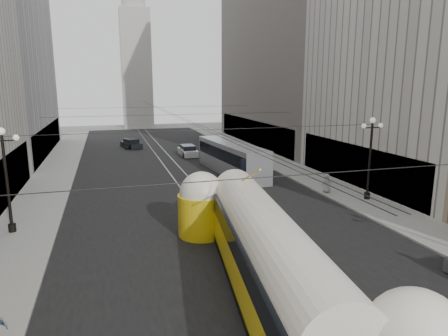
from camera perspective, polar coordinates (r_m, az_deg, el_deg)
road at (r=41.79m, az=-6.81°, el=-0.60°), size 20.00×85.00×0.02m
sidewalk_left at (r=44.96m, az=-22.84°, el=-0.48°), size 4.00×72.00×0.15m
sidewalk_right at (r=48.42m, az=6.60°, el=1.21°), size 4.00×72.00×0.15m
rail_left at (r=41.68m, az=-7.82°, el=-0.66°), size 0.12×85.00×0.04m
rail_right at (r=41.92m, az=-5.80°, el=-0.54°), size 0.12×85.00×0.04m
building_right_far at (r=62.27m, az=9.58°, el=18.49°), size 12.60×32.60×32.60m
distant_tower at (r=88.22m, az=-12.51°, el=15.51°), size 6.00×6.00×31.36m
lamppost_left_mid at (r=26.93m, az=-28.69°, el=-0.79°), size 1.86×0.44×6.37m
lamppost_right_mid at (r=32.63m, az=20.16°, el=1.93°), size 1.86×0.44×6.37m
catenary at (r=39.96m, az=-6.60°, el=7.37°), size 25.00×72.00×0.23m
streetcar at (r=17.55m, az=5.94°, el=-11.82°), size 4.90×17.95×3.97m
city_bus at (r=40.41m, az=1.09°, el=1.58°), size 3.85×12.77×3.19m
sedan_white_far at (r=51.12m, az=-5.19°, el=2.44°), size 1.92×4.43×1.39m
sedan_dark_far at (r=58.68m, az=-13.11°, el=3.38°), size 2.97×4.59×1.34m
pedestrian_crossing_b at (r=16.91m, az=14.59°, el=-17.36°), size 0.81×0.93×1.64m
pedestrian_sidewalk_right at (r=34.09m, az=14.46°, el=-2.12°), size 0.86×0.64×1.59m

